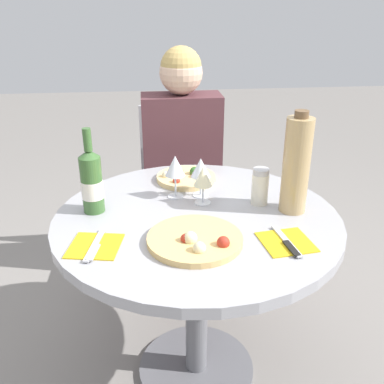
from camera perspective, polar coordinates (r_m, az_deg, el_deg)
name	(u,v)px	position (r m, az deg, el deg)	size (l,w,h in m)	color
ground_plane	(196,369)	(1.92, 0.57, -22.57)	(12.00, 12.00, 0.00)	gray
dining_table	(197,249)	(1.55, 0.66, -7.54)	(0.99, 0.99, 0.72)	slate
chair_behind_diner	(181,192)	(2.35, -1.44, -0.02)	(0.42, 0.42, 0.89)	#ADADB2
seated_diner	(183,183)	(2.17, -1.16, 1.26)	(0.39, 0.42, 1.21)	#512D33
pizza_large	(195,240)	(1.31, 0.46, -6.36)	(0.30, 0.30, 0.05)	#DBB26B
pizza_small_far	(186,177)	(1.76, -0.84, 2.00)	(0.24, 0.24, 0.05)	#E5C17F
wine_bottle	(92,181)	(1.50, -13.24, 1.37)	(0.08, 0.08, 0.30)	#38602D
tall_carafe	(296,165)	(1.49, 13.67, 3.55)	(0.09, 0.09, 0.36)	tan
sugar_shaker	(260,187)	(1.55, 9.05, 0.72)	(0.06, 0.06, 0.14)	silver
wine_glass_back_left	(175,167)	(1.57, -2.26, 3.40)	(0.07, 0.07, 0.16)	silver
wine_glass_front_right	(203,177)	(1.53, 1.47, 2.00)	(0.07, 0.07, 0.14)	silver
wine_glass_back_right	(201,169)	(1.58, 1.16, 3.14)	(0.07, 0.07, 0.15)	silver
place_setting_left	(95,246)	(1.33, -12.82, -7.04)	(0.17, 0.19, 0.01)	gold
place_setting_right	(287,242)	(1.35, 12.50, -6.55)	(0.17, 0.19, 0.01)	gold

